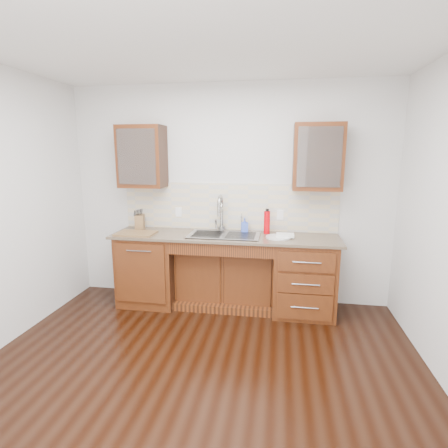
% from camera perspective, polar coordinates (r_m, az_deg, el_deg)
% --- Properties ---
extents(ground, '(4.00, 3.50, 0.10)m').
position_cam_1_polar(ground, '(3.28, -4.37, -24.42)').
color(ground, black).
extents(ceiling, '(4.00, 3.50, 0.10)m').
position_cam_1_polar(ceiling, '(2.79, -5.38, 29.77)').
color(ceiling, white).
rests_on(ceiling, wall_back).
extents(wall_back, '(4.00, 0.10, 2.70)m').
position_cam_1_polar(wall_back, '(4.45, 0.84, 4.81)').
color(wall_back, silver).
rests_on(wall_back, ground).
extents(wall_front, '(4.00, 0.10, 2.70)m').
position_cam_1_polar(wall_front, '(1.14, -28.53, -17.55)').
color(wall_front, silver).
rests_on(wall_front, ground).
extents(base_cabinet_left, '(0.70, 0.62, 0.88)m').
position_cam_1_polar(base_cabinet_left, '(4.55, -11.89, -7.04)').
color(base_cabinet_left, '#593014').
rests_on(base_cabinet_left, ground).
extents(base_cabinet_center, '(1.20, 0.44, 0.70)m').
position_cam_1_polar(base_cabinet_center, '(4.43, 0.28, -8.57)').
color(base_cabinet_center, '#593014').
rests_on(base_cabinet_center, ground).
extents(base_cabinet_right, '(0.70, 0.62, 0.88)m').
position_cam_1_polar(base_cabinet_right, '(4.27, 12.91, -8.35)').
color(base_cabinet_right, '#593014').
rests_on(base_cabinet_right, ground).
extents(countertop, '(2.70, 0.65, 0.03)m').
position_cam_1_polar(countertop, '(4.17, 0.06, -2.02)').
color(countertop, '#84705B').
rests_on(countertop, base_cabinet_left).
extents(backsplash, '(2.70, 0.02, 0.59)m').
position_cam_1_polar(backsplash, '(4.41, 0.72, 2.85)').
color(backsplash, beige).
rests_on(backsplash, wall_back).
extents(sink, '(0.84, 0.46, 0.19)m').
position_cam_1_polar(sink, '(4.17, 0.02, -3.00)').
color(sink, '#9E9EA5').
rests_on(sink, countertop).
extents(faucet, '(0.04, 0.04, 0.40)m').
position_cam_1_polar(faucet, '(4.34, -0.40, 1.44)').
color(faucet, '#999993').
rests_on(faucet, countertop).
extents(filter_tap, '(0.02, 0.02, 0.24)m').
position_cam_1_polar(filter_tap, '(4.33, 2.89, 0.32)').
color(filter_tap, '#999993').
rests_on(filter_tap, countertop).
extents(upper_cabinet_left, '(0.55, 0.34, 0.75)m').
position_cam_1_polar(upper_cabinet_left, '(4.49, -13.20, 10.65)').
color(upper_cabinet_left, '#593014').
rests_on(upper_cabinet_left, wall_back).
extents(upper_cabinet_right, '(0.55, 0.34, 0.75)m').
position_cam_1_polar(upper_cabinet_right, '(4.17, 15.06, 10.51)').
color(upper_cabinet_right, '#593014').
rests_on(upper_cabinet_right, wall_back).
extents(outlet_left, '(0.08, 0.01, 0.12)m').
position_cam_1_polar(outlet_left, '(4.55, -7.43, 1.95)').
color(outlet_left, white).
rests_on(outlet_left, backsplash).
extents(outlet_right, '(0.08, 0.01, 0.12)m').
position_cam_1_polar(outlet_right, '(4.36, 9.16, 1.47)').
color(outlet_right, white).
rests_on(outlet_right, backsplash).
extents(soap_bottle, '(0.10, 0.10, 0.18)m').
position_cam_1_polar(soap_bottle, '(4.29, 3.37, -0.18)').
color(soap_bottle, blue).
rests_on(soap_bottle, countertop).
extents(water_bottle, '(0.09, 0.09, 0.27)m').
position_cam_1_polar(water_bottle, '(4.24, 7.02, 0.25)').
color(water_bottle, '#CD0009').
rests_on(water_bottle, countertop).
extents(plate, '(0.34, 0.34, 0.02)m').
position_cam_1_polar(plate, '(4.08, 8.86, -2.13)').
color(plate, silver).
rests_on(plate, countertop).
extents(dish_towel, '(0.20, 0.15, 0.03)m').
position_cam_1_polar(dish_towel, '(4.09, 9.94, -1.81)').
color(dish_towel, white).
rests_on(dish_towel, plate).
extents(knife_block, '(0.14, 0.19, 0.19)m').
position_cam_1_polar(knife_block, '(4.58, -13.57, 0.31)').
color(knife_block, '#AA5529').
rests_on(knife_block, countertop).
extents(cutting_board, '(0.46, 0.33, 0.02)m').
position_cam_1_polar(cutting_board, '(4.34, -14.17, -1.49)').
color(cutting_board, brown).
rests_on(cutting_board, countertop).
extents(cup_left_a, '(0.13, 0.13, 0.09)m').
position_cam_1_polar(cup_left_a, '(4.52, -14.04, 9.92)').
color(cup_left_a, white).
rests_on(cup_left_a, upper_cabinet_left).
extents(cup_left_b, '(0.10, 0.10, 0.08)m').
position_cam_1_polar(cup_left_b, '(4.45, -11.86, 9.96)').
color(cup_left_b, white).
rests_on(cup_left_b, upper_cabinet_left).
extents(cup_right_a, '(0.16, 0.16, 0.10)m').
position_cam_1_polar(cup_right_a, '(4.16, 12.97, 9.92)').
color(cup_right_a, white).
rests_on(cup_right_a, upper_cabinet_right).
extents(cup_right_b, '(0.10, 0.10, 0.09)m').
position_cam_1_polar(cup_right_b, '(4.18, 16.09, 9.69)').
color(cup_right_b, white).
rests_on(cup_right_b, upper_cabinet_right).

